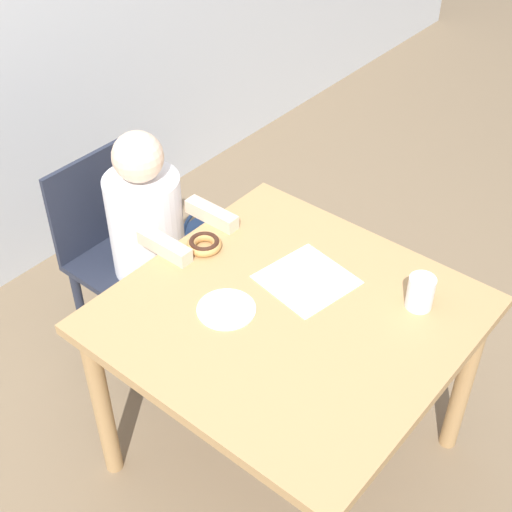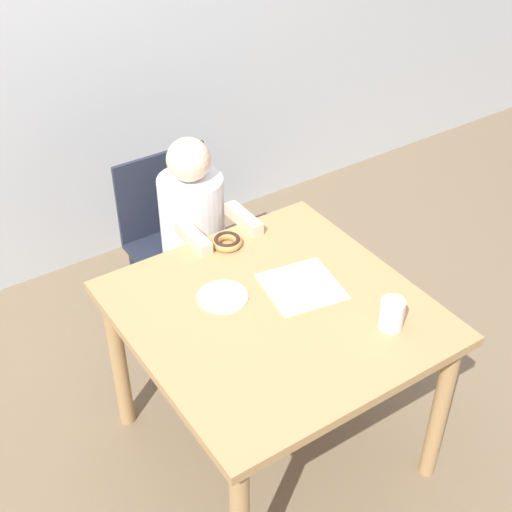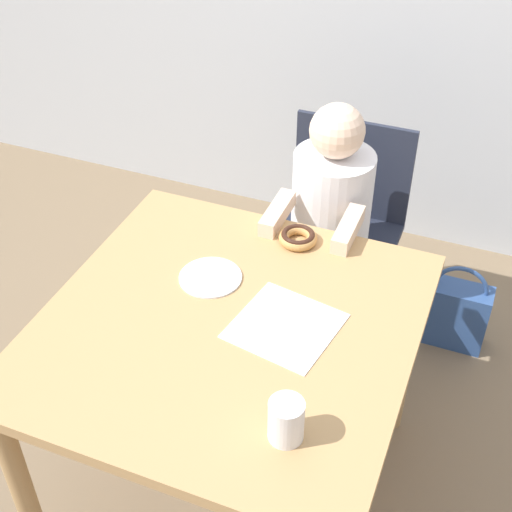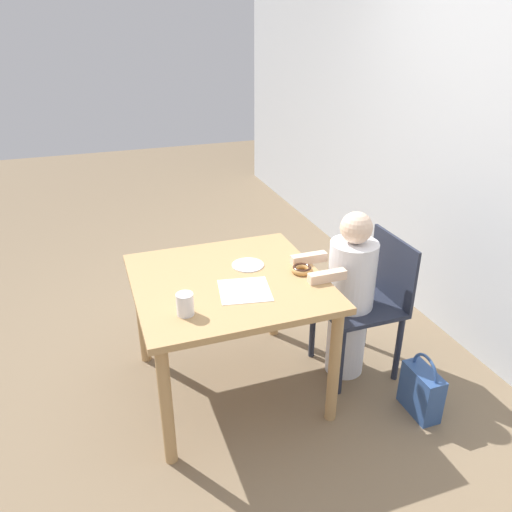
# 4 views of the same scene
# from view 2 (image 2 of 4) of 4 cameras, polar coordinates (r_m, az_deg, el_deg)

# --- Properties ---
(ground_plane) EXTENTS (12.00, 12.00, 0.00)m
(ground_plane) POSITION_cam_2_polar(r_m,az_deg,el_deg) (2.91, 1.28, -14.79)
(ground_plane) COLOR #7A664C
(wall_back) EXTENTS (8.00, 0.05, 2.50)m
(wall_back) POSITION_cam_2_polar(r_m,az_deg,el_deg) (3.37, -14.55, 17.92)
(wall_back) COLOR silver
(wall_back) RESTS_ON ground_plane
(dining_table) EXTENTS (0.96, 0.98, 0.71)m
(dining_table) POSITION_cam_2_polar(r_m,az_deg,el_deg) (2.46, 1.47, -5.95)
(dining_table) COLOR tan
(dining_table) RESTS_ON ground_plane
(chair) EXTENTS (0.43, 0.44, 0.84)m
(chair) POSITION_cam_2_polar(r_m,az_deg,el_deg) (3.13, -5.98, 0.88)
(chair) COLOR #232838
(chair) RESTS_ON ground_plane
(child_figure) EXTENTS (0.28, 0.45, 1.02)m
(child_figure) POSITION_cam_2_polar(r_m,az_deg,el_deg) (3.02, -4.93, 0.58)
(child_figure) COLOR white
(child_figure) RESTS_ON ground_plane
(donut) EXTENTS (0.11, 0.11, 0.04)m
(donut) POSITION_cam_2_polar(r_m,az_deg,el_deg) (2.67, -2.33, 1.17)
(donut) COLOR tan
(donut) RESTS_ON dining_table
(napkin) EXTENTS (0.29, 0.29, 0.00)m
(napkin) POSITION_cam_2_polar(r_m,az_deg,el_deg) (2.49, 3.66, -2.43)
(napkin) COLOR white
(napkin) RESTS_ON dining_table
(handbag) EXTENTS (0.24, 0.11, 0.37)m
(handbag) POSITION_cam_2_polar(r_m,az_deg,el_deg) (3.57, 0.09, 0.02)
(handbag) COLOR #2D4C84
(handbag) RESTS_ON ground_plane
(cup) EXTENTS (0.08, 0.08, 0.11)m
(cup) POSITION_cam_2_polar(r_m,az_deg,el_deg) (2.34, 10.82, -4.58)
(cup) COLOR white
(cup) RESTS_ON dining_table
(plate) EXTENTS (0.18, 0.18, 0.01)m
(plate) POSITION_cam_2_polar(r_m,az_deg,el_deg) (2.44, -2.69, -3.26)
(plate) COLOR white
(plate) RESTS_ON dining_table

